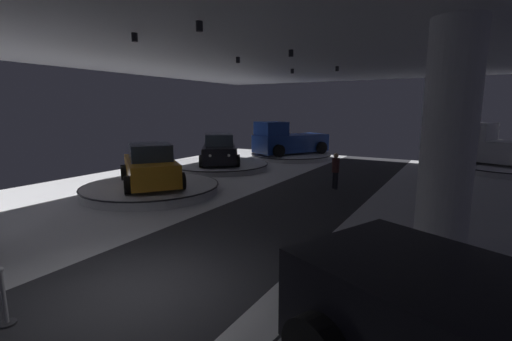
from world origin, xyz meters
The scene contains 12 objects.
ground centered at (0.00, 0.00, -0.02)m, with size 24.00×44.00×0.06m.
column_right centered at (4.90, 5.29, 2.75)m, with size 1.21×1.21×5.50m.
display_platform_deep_right centered at (7.38, 19.88, 0.19)m, with size 5.80×5.80×0.35m.
pickup_truck_deep_right centered at (7.08, 20.00, 1.29)m, with size 5.70×4.15×2.30m.
display_platform_far_left centered at (-7.12, 12.54, 0.18)m, with size 5.72×5.72×0.32m.
display_car_far_left centered at (-7.14, 12.57, 1.09)m, with size 3.94×4.45×1.71m.
display_platform_mid_left centered at (-5.84, 6.01, 0.21)m, with size 5.58×5.58×0.38m.
display_car_mid_left centered at (-5.81, 5.99, 1.14)m, with size 4.44×3.96×1.71m.
display_platform_deep_left centered at (-5.45, 18.88, 0.17)m, with size 5.68×5.68×0.31m.
pickup_truck_deep_left centered at (-5.60, 18.60, 1.25)m, with size 4.49×5.66×2.30m.
visitor_walking_near centered at (0.49, 10.70, 0.91)m, with size 0.32×0.32×1.59m.
stanchion_a centered at (-0.97, -1.72, 0.37)m, with size 0.28×0.28×1.01m.
Camera 1 is at (5.22, -4.21, 3.48)m, focal length 24.91 mm.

